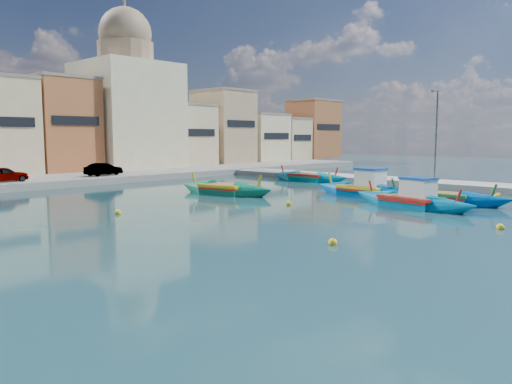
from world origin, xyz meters
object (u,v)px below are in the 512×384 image
luzzu_blue_cabin (365,191)px  luzzu_cyan_mid (308,178)px  luzzu_turquoise_cabin (411,202)px  quay_street_lamp (436,135)px  church_block (127,100)px  luzzu_blue_south (440,199)px  luzzu_green (225,191)px

luzzu_blue_cabin → luzzu_cyan_mid: 12.23m
luzzu_turquoise_cabin → luzzu_cyan_mid: (9.73, 15.13, -0.08)m
quay_street_lamp → luzzu_blue_cabin: size_ratio=0.90×
church_block → luzzu_turquoise_cabin: 39.07m
luzzu_blue_south → luzzu_cyan_mid: bearing=66.5°
luzzu_green → luzzu_blue_south: size_ratio=0.97×
church_block → luzzu_cyan_mid: (5.00, -22.81, -8.14)m
church_block → luzzu_green: 27.33m
quay_street_lamp → luzzu_blue_south: (-9.27, -4.48, -4.07)m
quay_street_lamp → luzzu_cyan_mid: 12.16m
church_block → luzzu_green: church_block is taller
luzzu_cyan_mid → luzzu_blue_south: bearing=-113.5°
luzzu_cyan_mid → church_block: bearing=102.4°
luzzu_blue_south → church_block: bearing=87.3°
church_block → luzzu_blue_cabin: bearing=-93.1°
luzzu_green → luzzu_blue_south: bearing=-66.2°
luzzu_green → church_block: bearing=72.6°
luzzu_blue_cabin → luzzu_green: bearing=126.8°
luzzu_cyan_mid → luzzu_green: (-12.82, -2.09, 0.02)m
luzzu_blue_cabin → luzzu_blue_south: size_ratio=1.00×
quay_street_lamp → luzzu_turquoise_cabin: size_ratio=0.89×
quay_street_lamp → luzzu_green: bearing=149.2°
luzzu_cyan_mid → luzzu_green: bearing=-170.7°
church_block → luzzu_turquoise_cabin: bearing=-97.1°
luzzu_blue_cabin → quay_street_lamp: bearing=-6.3°
luzzu_cyan_mid → quay_street_lamp: bearing=-77.7°
church_block → luzzu_blue_south: (-1.82, -38.48, -8.14)m
church_block → luzzu_green: bearing=-107.4°
luzzu_green → luzzu_blue_south: luzzu_green is taller
luzzu_blue_cabin → luzzu_blue_south: bearing=-90.5°
church_block → quay_street_lamp: church_block is taller
luzzu_turquoise_cabin → luzzu_green: bearing=103.3°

